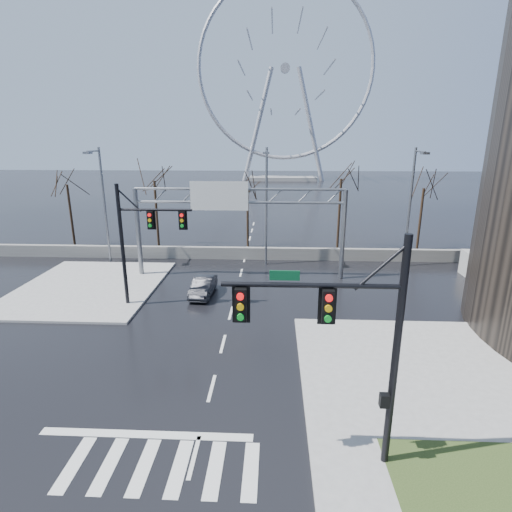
# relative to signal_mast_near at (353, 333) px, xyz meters

# --- Properties ---
(ground) EXTENTS (260.00, 260.00, 0.00)m
(ground) POSITION_rel_signal_mast_near_xyz_m (-5.14, 4.04, -4.87)
(ground) COLOR black
(ground) RESTS_ON ground
(sidewalk_right_ext) EXTENTS (12.00, 10.00, 0.15)m
(sidewalk_right_ext) POSITION_rel_signal_mast_near_xyz_m (4.86, 6.04, -4.80)
(sidewalk_right_ext) COLOR gray
(sidewalk_right_ext) RESTS_ON ground
(sidewalk_far) EXTENTS (10.00, 12.00, 0.15)m
(sidewalk_far) POSITION_rel_signal_mast_near_xyz_m (-16.14, 16.04, -4.80)
(sidewalk_far) COLOR gray
(sidewalk_far) RESTS_ON ground
(grass_strip) EXTENTS (5.00, 4.00, 0.02)m
(grass_strip) POSITION_rel_signal_mast_near_xyz_m (3.86, -0.96, -4.72)
(grass_strip) COLOR #293C19
(grass_strip) RESTS_ON sidewalk_near
(barrier_wall) EXTENTS (52.00, 0.50, 1.10)m
(barrier_wall) POSITION_rel_signal_mast_near_xyz_m (-5.14, 24.04, -4.32)
(barrier_wall) COLOR slate
(barrier_wall) RESTS_ON ground
(signal_mast_near) EXTENTS (5.52, 0.41, 8.00)m
(signal_mast_near) POSITION_rel_signal_mast_near_xyz_m (0.00, 0.00, 0.00)
(signal_mast_near) COLOR black
(signal_mast_near) RESTS_ON ground
(signal_mast_far) EXTENTS (4.72, 0.41, 8.00)m
(signal_mast_far) POSITION_rel_signal_mast_near_xyz_m (-11.01, 13.00, -0.04)
(signal_mast_far) COLOR black
(signal_mast_far) RESTS_ON ground
(sign_gantry) EXTENTS (16.36, 0.40, 7.60)m
(sign_gantry) POSITION_rel_signal_mast_near_xyz_m (-5.52, 19.00, 0.31)
(sign_gantry) COLOR slate
(sign_gantry) RESTS_ON ground
(streetlight_left) EXTENTS (0.50, 2.55, 10.00)m
(streetlight_left) POSITION_rel_signal_mast_near_xyz_m (-17.14, 22.20, 1.01)
(streetlight_left) COLOR slate
(streetlight_left) RESTS_ON ground
(streetlight_mid) EXTENTS (0.50, 2.55, 10.00)m
(streetlight_mid) POSITION_rel_signal_mast_near_xyz_m (-3.14, 22.20, 1.01)
(streetlight_mid) COLOR slate
(streetlight_mid) RESTS_ON ground
(streetlight_right) EXTENTS (0.50, 2.55, 10.00)m
(streetlight_right) POSITION_rel_signal_mast_near_xyz_m (8.86, 22.20, 1.01)
(streetlight_right) COLOR slate
(streetlight_right) RESTS_ON ground
(tree_far_left) EXTENTS (3.50, 3.50, 7.00)m
(tree_far_left) POSITION_rel_signal_mast_near_xyz_m (-23.14, 28.04, 0.70)
(tree_far_left) COLOR black
(tree_far_left) RESTS_ON ground
(tree_left) EXTENTS (3.75, 3.75, 7.50)m
(tree_left) POSITION_rel_signal_mast_near_xyz_m (-14.14, 27.54, 1.10)
(tree_left) COLOR black
(tree_left) RESTS_ON ground
(tree_center) EXTENTS (3.25, 3.25, 6.50)m
(tree_center) POSITION_rel_signal_mast_near_xyz_m (-5.14, 28.54, 0.30)
(tree_center) COLOR black
(tree_center) RESTS_ON ground
(tree_right) EXTENTS (3.90, 3.90, 7.80)m
(tree_right) POSITION_rel_signal_mast_near_xyz_m (3.86, 27.54, 1.34)
(tree_right) COLOR black
(tree_right) RESTS_ON ground
(tree_far_right) EXTENTS (3.40, 3.40, 6.80)m
(tree_far_right) POSITION_rel_signal_mast_near_xyz_m (11.86, 28.04, 0.54)
(tree_far_right) COLOR black
(tree_far_right) RESTS_ON ground
(ferris_wheel) EXTENTS (45.00, 6.00, 50.91)m
(ferris_wheel) POSITION_rel_signal_mast_near_xyz_m (-0.14, 99.04, 21.26)
(ferris_wheel) COLOR gray
(ferris_wheel) RESTS_ON ground
(car) EXTENTS (1.55, 3.88, 1.25)m
(car) POSITION_rel_signal_mast_near_xyz_m (-7.42, 15.02, -4.25)
(car) COLOR black
(car) RESTS_ON ground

